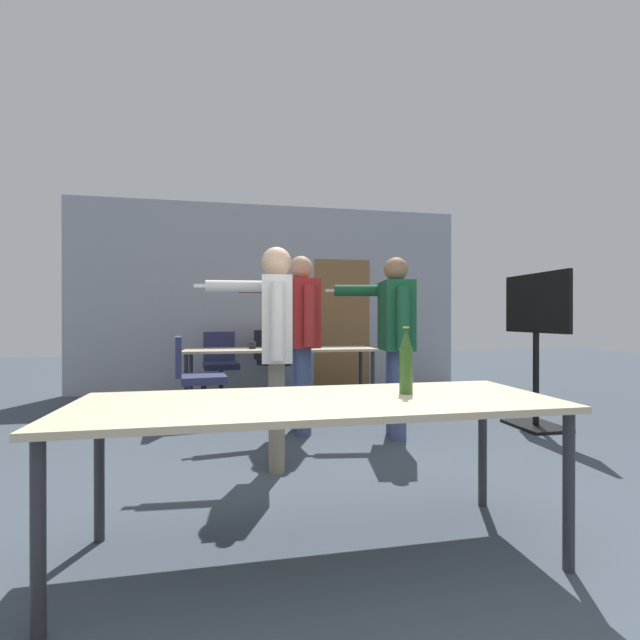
% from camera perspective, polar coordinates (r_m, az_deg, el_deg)
% --- Properties ---
extents(ground_plane, '(24.00, 24.00, 0.00)m').
position_cam_1_polar(ground_plane, '(1.95, 9.55, -34.60)').
color(ground_plane, '#3D4751').
extents(back_wall, '(5.98, 0.12, 2.87)m').
position_cam_1_polar(back_wall, '(6.72, -6.04, 2.87)').
color(back_wall, '#A3A8B2').
rests_on(back_wall, ground_plane).
extents(conference_table_near, '(2.24, 0.79, 0.73)m').
position_cam_1_polar(conference_table_near, '(2.06, -0.09, -12.11)').
color(conference_table_near, '#C6B793').
rests_on(conference_table_near, ground_plane).
extents(conference_table_far, '(2.36, 0.65, 0.73)m').
position_cam_1_polar(conference_table_far, '(5.42, -5.21, -4.47)').
color(conference_table_far, '#C6B793').
rests_on(conference_table_far, ground_plane).
extents(tv_screen, '(0.44, 0.93, 1.58)m').
position_cam_1_polar(tv_screen, '(4.89, 26.87, -1.82)').
color(tv_screen, black).
rests_on(tv_screen, ground_plane).
extents(person_far_watching, '(0.77, 0.78, 1.69)m').
position_cam_1_polar(person_far_watching, '(4.08, 9.89, -1.27)').
color(person_far_watching, '#3D4C75').
rests_on(person_far_watching, ground_plane).
extents(person_center_tall, '(0.85, 0.67, 1.72)m').
position_cam_1_polar(person_center_tall, '(4.16, -2.75, -0.90)').
color(person_center_tall, '#3D4C75').
rests_on(person_center_tall, ground_plane).
extents(person_left_plaid, '(0.74, 0.60, 1.64)m').
position_cam_1_polar(person_left_plaid, '(3.18, -6.07, -1.80)').
color(person_left_plaid, slate).
rests_on(person_left_plaid, ground_plane).
extents(office_chair_mid_tucked, '(0.52, 0.58, 0.92)m').
position_cam_1_polar(office_chair_mid_tucked, '(6.13, -13.13, -6.19)').
color(office_chair_mid_tucked, black).
rests_on(office_chair_mid_tucked, ground_plane).
extents(office_chair_far_left, '(0.69, 0.68, 0.94)m').
position_cam_1_polar(office_chair_far_left, '(6.32, -6.03, -5.87)').
color(office_chair_far_left, black).
rests_on(office_chair_far_left, ground_plane).
extents(office_chair_side_rolled, '(0.58, 0.52, 0.92)m').
position_cam_1_polar(office_chair_side_rolled, '(4.82, -16.17, -7.95)').
color(office_chair_side_rolled, black).
rests_on(office_chair_side_rolled, ground_plane).
extents(beer_bottle, '(0.07, 0.07, 0.34)m').
position_cam_1_polar(beer_bottle, '(2.22, 11.40, -5.52)').
color(beer_bottle, '#2D511E').
rests_on(beer_bottle, conference_table_near).
extents(drink_cup, '(0.09, 0.09, 0.09)m').
position_cam_1_polar(drink_cup, '(5.43, -8.97, -3.33)').
color(drink_cup, '#232328').
rests_on(drink_cup, conference_table_far).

